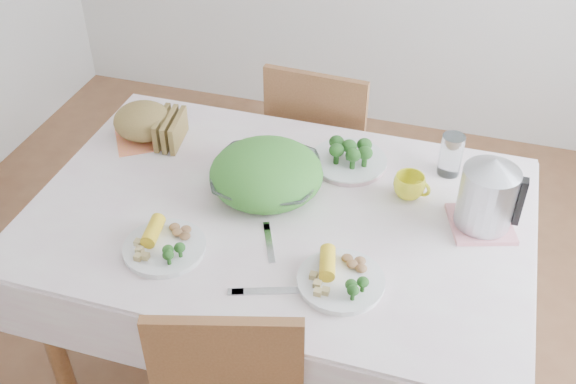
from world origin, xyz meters
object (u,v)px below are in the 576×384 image
(dining_table, at_px, (281,297))
(dinner_plate_left, at_px, (165,248))
(dinner_plate_right, at_px, (341,281))
(yellow_mug, at_px, (409,186))
(salad_bowl, at_px, (267,180))
(chair_far, at_px, (327,150))
(electric_kettle, at_px, (488,194))

(dining_table, xyz_separation_m, dinner_plate_left, (-0.26, -0.27, 0.40))
(dinner_plate_right, distance_m, yellow_mug, 0.44)
(salad_bowl, relative_size, yellow_mug, 3.37)
(chair_far, bearing_deg, dinner_plate_right, 109.00)
(dinner_plate_left, distance_m, electric_kettle, 0.93)
(electric_kettle, bearing_deg, dinner_plate_left, -139.01)
(yellow_mug, bearing_deg, salad_bowl, -167.12)
(yellow_mug, relative_size, electric_kettle, 0.43)
(chair_far, relative_size, electric_kettle, 4.02)
(dinner_plate_right, bearing_deg, electric_kettle, 45.83)
(salad_bowl, relative_size, electric_kettle, 1.46)
(chair_far, xyz_separation_m, electric_kettle, (0.63, -0.67, 0.42))
(salad_bowl, xyz_separation_m, dinner_plate_right, (0.32, -0.33, -0.03))
(dinner_plate_left, relative_size, dinner_plate_right, 0.99)
(electric_kettle, bearing_deg, dining_table, -152.72)
(dinner_plate_left, bearing_deg, dinner_plate_right, 2.05)
(salad_bowl, relative_size, dinner_plate_right, 1.40)
(salad_bowl, bearing_deg, yellow_mug, 12.88)
(salad_bowl, height_order, electric_kettle, electric_kettle)
(salad_bowl, distance_m, yellow_mug, 0.44)
(dinner_plate_left, relative_size, electric_kettle, 1.03)
(dinner_plate_right, bearing_deg, chair_far, 105.71)
(yellow_mug, xyz_separation_m, electric_kettle, (0.23, -0.08, 0.08))
(chair_far, bearing_deg, dining_table, 96.01)
(dining_table, relative_size, yellow_mug, 14.18)
(salad_bowl, height_order, yellow_mug, salad_bowl)
(dinner_plate_right, bearing_deg, dining_table, 135.07)
(dinner_plate_right, bearing_deg, salad_bowl, 133.99)
(chair_far, distance_m, electric_kettle, 1.00)
(dining_table, bearing_deg, chair_far, 92.72)
(dining_table, relative_size, dinner_plate_right, 5.89)
(chair_far, height_order, electric_kettle, electric_kettle)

